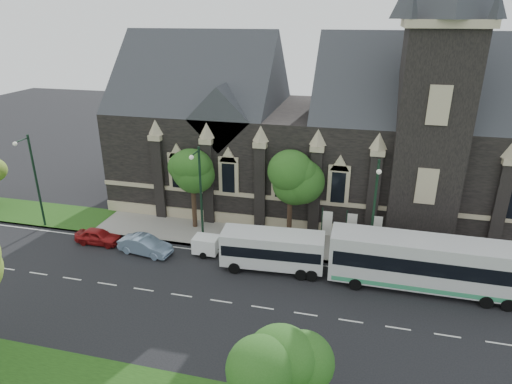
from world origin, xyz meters
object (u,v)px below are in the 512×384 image
(street_lamp_near, at_px, (374,209))
(street_lamp_mid, at_px, (200,193))
(tree_walk_right, at_px, (293,177))
(street_lamp_far, at_px, (34,177))
(tree_park_east, at_px, (285,357))
(box_trailer, at_px, (206,245))
(shuttle_bus, at_px, (273,249))
(car_far_red, at_px, (98,236))
(banner_flag_left, at_px, (325,226))
(banner_flag_right, at_px, (374,231))
(sedan, at_px, (145,245))
(tour_coach, at_px, (425,263))
(tree_walk_left, at_px, (195,170))
(banner_flag_center, at_px, (349,228))

(street_lamp_near, height_order, street_lamp_mid, same)
(tree_walk_right, height_order, street_lamp_far, street_lamp_far)
(tree_park_east, relative_size, box_trailer, 2.09)
(shuttle_bus, bearing_deg, car_far_red, 175.17)
(street_lamp_mid, bearing_deg, banner_flag_left, 10.50)
(banner_flag_right, distance_m, sedan, 19.10)
(tree_walk_right, bearing_deg, car_far_red, -162.46)
(street_lamp_near, distance_m, tour_coach, 5.27)
(street_lamp_near, bearing_deg, tree_walk_right, 151.94)
(street_lamp_near, relative_size, sedan, 1.94)
(sedan, bearing_deg, shuttle_bus, -80.85)
(street_lamp_far, xyz_separation_m, shuttle_bus, (22.60, -1.92, -3.34))
(tree_walk_left, height_order, sedan, tree_walk_left)
(street_lamp_mid, distance_m, box_trailer, 4.40)
(tree_walk_left, height_order, tour_coach, tree_walk_left)
(tree_walk_left, bearing_deg, tour_coach, -15.80)
(banner_flag_left, height_order, sedan, banner_flag_left)
(tree_walk_left, height_order, banner_flag_left, tree_walk_left)
(banner_flag_left, distance_m, banner_flag_right, 4.00)
(street_lamp_near, relative_size, banner_flag_right, 2.25)
(banner_flag_left, bearing_deg, street_lamp_near, -27.18)
(tree_walk_right, distance_m, banner_flag_center, 6.36)
(tree_walk_right, height_order, street_lamp_near, street_lamp_near)
(tree_walk_left, height_order, street_lamp_mid, street_lamp_mid)
(tree_park_east, xyz_separation_m, tree_walk_left, (-11.97, 20.03, 1.12))
(street_lamp_mid, xyz_separation_m, banner_flag_center, (12.29, 1.91, -2.73))
(shuttle_bus, bearing_deg, tour_coach, -3.72)
(banner_flag_right, bearing_deg, street_lamp_far, -176.40)
(tour_coach, bearing_deg, shuttle_bus, -179.81)
(tree_park_east, distance_m, banner_flag_center, 18.58)
(banner_flag_right, relative_size, box_trailer, 1.33)
(banner_flag_left, xyz_separation_m, tour_coach, (7.61, -3.87, -0.23))
(tree_park_east, relative_size, sedan, 1.36)
(tree_walk_right, bearing_deg, sedan, -153.32)
(tour_coach, bearing_deg, car_far_red, 179.55)
(tree_walk_right, xyz_separation_m, sedan, (-11.51, -5.78, -5.05))
(banner_flag_left, distance_m, sedan, 15.23)
(street_lamp_mid, height_order, banner_flag_right, street_lamp_mid)
(street_lamp_mid, height_order, tour_coach, street_lamp_mid)
(car_far_red, bearing_deg, street_lamp_near, -86.60)
(banner_flag_center, height_order, shuttle_bus, banner_flag_center)
(banner_flag_center, bearing_deg, tree_walk_left, 173.11)
(tree_park_east, xyz_separation_m, tour_coach, (7.72, 14.46, -2.47))
(banner_flag_center, height_order, box_trailer, banner_flag_center)
(shuttle_bus, bearing_deg, street_lamp_far, 171.66)
(tree_walk_right, distance_m, box_trailer, 9.37)
(banner_flag_center, bearing_deg, banner_flag_left, 180.00)
(banner_flag_left, height_order, banner_flag_right, same)
(tree_walk_right, distance_m, banner_flag_left, 4.92)
(tour_coach, relative_size, car_far_red, 3.36)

